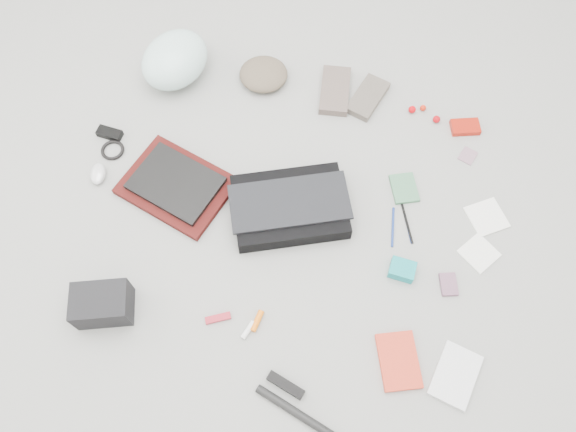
% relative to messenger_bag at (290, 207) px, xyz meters
% --- Properties ---
extents(ground_plane, '(4.00, 4.00, 0.00)m').
position_rel_messenger_bag_xyz_m(ground_plane, '(0.00, -0.04, -0.03)').
color(ground_plane, gray).
extents(messenger_bag, '(0.46, 0.39, 0.07)m').
position_rel_messenger_bag_xyz_m(messenger_bag, '(0.00, 0.00, 0.00)').
color(messenger_bag, black).
rests_on(messenger_bag, ground_plane).
extents(bag_flap, '(0.46, 0.31, 0.01)m').
position_rel_messenger_bag_xyz_m(bag_flap, '(0.00, 0.00, 0.04)').
color(bag_flap, black).
rests_on(bag_flap, messenger_bag).
extents(laptop_sleeve, '(0.45, 0.40, 0.03)m').
position_rel_messenger_bag_xyz_m(laptop_sleeve, '(-0.42, 0.02, -0.02)').
color(laptop_sleeve, '#410E0C').
rests_on(laptop_sleeve, ground_plane).
extents(laptop, '(0.36, 0.31, 0.02)m').
position_rel_messenger_bag_xyz_m(laptop, '(-0.42, 0.02, 0.00)').
color(laptop, black).
rests_on(laptop, laptop_sleeve).
extents(bike_helmet, '(0.33, 0.36, 0.18)m').
position_rel_messenger_bag_xyz_m(bike_helmet, '(-0.56, 0.53, 0.06)').
color(bike_helmet, '#CDF6EF').
rests_on(bike_helmet, ground_plane).
extents(beanie, '(0.21, 0.20, 0.07)m').
position_rel_messenger_bag_xyz_m(beanie, '(-0.21, 0.57, 0.00)').
color(beanie, brown).
rests_on(beanie, ground_plane).
extents(mitten_left, '(0.12, 0.23, 0.03)m').
position_rel_messenger_bag_xyz_m(mitten_left, '(0.09, 0.55, -0.02)').
color(mitten_left, brown).
rests_on(mitten_left, ground_plane).
extents(mitten_right, '(0.17, 0.22, 0.03)m').
position_rel_messenger_bag_xyz_m(mitten_right, '(0.22, 0.54, -0.02)').
color(mitten_right, '#5C534A').
rests_on(mitten_right, ground_plane).
extents(power_brick, '(0.10, 0.06, 0.03)m').
position_rel_messenger_bag_xyz_m(power_brick, '(-0.74, 0.20, -0.02)').
color(power_brick, black).
rests_on(power_brick, ground_plane).
extents(cable_coil, '(0.11, 0.11, 0.01)m').
position_rel_messenger_bag_xyz_m(cable_coil, '(-0.71, 0.13, -0.03)').
color(cable_coil, black).
rests_on(cable_coil, ground_plane).
extents(mouse, '(0.07, 0.10, 0.04)m').
position_rel_messenger_bag_xyz_m(mouse, '(-0.72, 0.02, -0.02)').
color(mouse, silver).
rests_on(mouse, ground_plane).
extents(camera_bag, '(0.21, 0.17, 0.12)m').
position_rel_messenger_bag_xyz_m(camera_bag, '(-0.53, -0.47, 0.03)').
color(camera_bag, black).
rests_on(camera_bag, ground_plane).
extents(multitool, '(0.09, 0.06, 0.01)m').
position_rel_messenger_bag_xyz_m(multitool, '(-0.16, -0.43, -0.03)').
color(multitool, maroon).
rests_on(multitool, ground_plane).
extents(toiletry_tube_white, '(0.04, 0.07, 0.02)m').
position_rel_messenger_bag_xyz_m(toiletry_tube_white, '(-0.06, -0.45, -0.02)').
color(toiletry_tube_white, silver).
rests_on(toiletry_tube_white, ground_plane).
extents(toiletry_tube_orange, '(0.04, 0.08, 0.02)m').
position_rel_messenger_bag_xyz_m(toiletry_tube_orange, '(-0.03, -0.42, -0.02)').
color(toiletry_tube_orange, orange).
rests_on(toiletry_tube_orange, ground_plane).
extents(u_lock, '(0.13, 0.07, 0.02)m').
position_rel_messenger_bag_xyz_m(u_lock, '(0.09, -0.61, -0.02)').
color(u_lock, black).
rests_on(u_lock, ground_plane).
extents(bike_pump, '(0.28, 0.13, 0.03)m').
position_rel_messenger_bag_xyz_m(bike_pump, '(0.14, -0.68, -0.02)').
color(bike_pump, black).
rests_on(bike_pump, ground_plane).
extents(book_red, '(0.17, 0.21, 0.02)m').
position_rel_messenger_bag_xyz_m(book_red, '(0.44, -0.47, -0.02)').
color(book_red, red).
rests_on(book_red, ground_plane).
extents(book_white, '(0.17, 0.21, 0.02)m').
position_rel_messenger_bag_xyz_m(book_white, '(0.62, -0.48, -0.02)').
color(book_white, silver).
rests_on(book_white, ground_plane).
extents(notepad, '(0.12, 0.14, 0.01)m').
position_rel_messenger_bag_xyz_m(notepad, '(0.40, 0.16, -0.03)').
color(notepad, '#3D6E4C').
rests_on(notepad, ground_plane).
extents(pen_blue, '(0.02, 0.15, 0.01)m').
position_rel_messenger_bag_xyz_m(pen_blue, '(0.37, -0.00, -0.03)').
color(pen_blue, navy).
rests_on(pen_blue, ground_plane).
extents(pen_black, '(0.06, 0.15, 0.01)m').
position_rel_messenger_bag_xyz_m(pen_black, '(0.42, 0.02, -0.03)').
color(pen_black, black).
rests_on(pen_black, ground_plane).
extents(pen_navy, '(0.04, 0.12, 0.01)m').
position_rel_messenger_bag_xyz_m(pen_navy, '(0.43, 0.01, -0.03)').
color(pen_navy, navy).
rests_on(pen_navy, ground_plane).
extents(accordion_wallet, '(0.09, 0.08, 0.04)m').
position_rel_messenger_bag_xyz_m(accordion_wallet, '(0.42, -0.16, -0.01)').
color(accordion_wallet, '#0C8A8E').
rests_on(accordion_wallet, ground_plane).
extents(card_deck, '(0.07, 0.09, 0.01)m').
position_rel_messenger_bag_xyz_m(card_deck, '(0.58, -0.18, -0.03)').
color(card_deck, '#7A5067').
rests_on(card_deck, ground_plane).
extents(napkin_top, '(0.17, 0.17, 0.01)m').
position_rel_messenger_bag_xyz_m(napkin_top, '(0.70, 0.10, -0.03)').
color(napkin_top, white).
rests_on(napkin_top, ground_plane).
extents(napkin_bottom, '(0.16, 0.16, 0.01)m').
position_rel_messenger_bag_xyz_m(napkin_bottom, '(0.68, -0.05, -0.03)').
color(napkin_bottom, white).
rests_on(napkin_bottom, ground_plane).
extents(lollipop_a, '(0.04, 0.04, 0.03)m').
position_rel_messenger_bag_xyz_m(lollipop_a, '(0.40, 0.52, -0.02)').
color(lollipop_a, '#C70209').
rests_on(lollipop_a, ground_plane).
extents(lollipop_b, '(0.03, 0.03, 0.02)m').
position_rel_messenger_bag_xyz_m(lollipop_b, '(0.44, 0.53, -0.02)').
color(lollipop_b, red).
rests_on(lollipop_b, ground_plane).
extents(lollipop_c, '(0.03, 0.03, 0.03)m').
position_rel_messenger_bag_xyz_m(lollipop_c, '(0.50, 0.49, -0.02)').
color(lollipop_c, '#AA060D').
rests_on(lollipop_c, ground_plane).
extents(altoids_tin, '(0.12, 0.09, 0.02)m').
position_rel_messenger_bag_xyz_m(altoids_tin, '(0.61, 0.47, -0.02)').
color(altoids_tin, '#A61A0C').
rests_on(altoids_tin, ground_plane).
extents(stamp_sheet, '(0.08, 0.08, 0.00)m').
position_rel_messenger_bag_xyz_m(stamp_sheet, '(0.62, 0.35, -0.03)').
color(stamp_sheet, gray).
rests_on(stamp_sheet, ground_plane).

